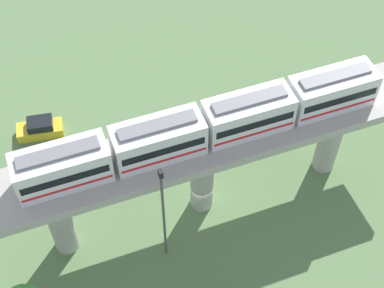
{
  "coord_description": "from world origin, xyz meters",
  "views": [
    {
      "loc": [
        25.31,
        -10.19,
        42.59
      ],
      "look_at": [
        -2.5,
        0.06,
        5.13
      ],
      "focal_mm": 55.0,
      "sensor_mm": 36.0,
      "label": 1
    }
  ],
  "objects_px": {
    "parked_car_red": "(254,123)",
    "signal_post": "(163,212)",
    "parked_car_yellow": "(40,128)",
    "train": "(204,127)"
  },
  "relations": [
    {
      "from": "parked_car_red",
      "to": "signal_post",
      "type": "xyz_separation_m",
      "value": [
        9.45,
        -11.91,
        5.36
      ]
    },
    {
      "from": "parked_car_red",
      "to": "signal_post",
      "type": "height_order",
      "value": "signal_post"
    },
    {
      "from": "parked_car_yellow",
      "to": "parked_car_red",
      "type": "relative_size",
      "value": 0.99
    },
    {
      "from": "train",
      "to": "parked_car_yellow",
      "type": "bearing_deg",
      "value": -137.34
    },
    {
      "from": "train",
      "to": "parked_car_red",
      "type": "height_order",
      "value": "train"
    },
    {
      "from": "train",
      "to": "parked_car_red",
      "type": "relative_size",
      "value": 6.12
    },
    {
      "from": "train",
      "to": "parked_car_yellow",
      "type": "height_order",
      "value": "train"
    },
    {
      "from": "train",
      "to": "parked_car_yellow",
      "type": "relative_size",
      "value": 6.19
    },
    {
      "from": "train",
      "to": "parked_car_red",
      "type": "distance_m",
      "value": 13.43
    },
    {
      "from": "parked_car_yellow",
      "to": "signal_post",
      "type": "distance_m",
      "value": 18.08
    }
  ]
}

